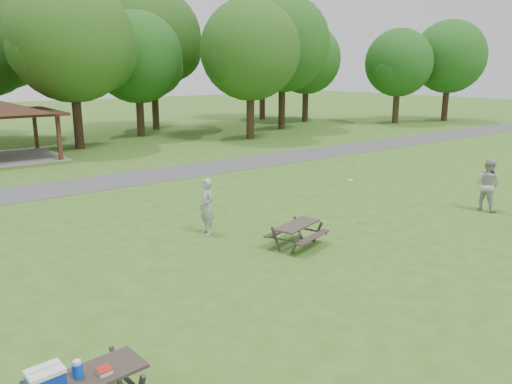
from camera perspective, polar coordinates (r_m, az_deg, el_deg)
The scene contains 15 objects.
ground at distance 13.17m, azimuth 7.09°, elevation -9.51°, with size 160.00×160.00×0.00m, color #38641C.
asphalt_path at distance 24.71m, azimuth -16.00°, elevation 1.22°, with size 120.00×3.20×0.02m, color #454547.
tree_row_e at distance 35.31m, azimuth -20.23°, elevation 15.65°, with size 8.40×8.00×11.02m.
tree_row_f at distance 40.68m, azimuth -13.32°, elevation 14.45°, with size 7.35×7.00×9.55m.
tree_row_g at distance 38.08m, azimuth -0.58°, elevation 15.60°, with size 7.77×7.40×10.25m.
tree_row_h at distance 44.57m, azimuth 3.12°, elevation 16.24°, with size 8.61×8.20×11.37m.
tree_row_i at distance 51.12m, azimuth 5.81°, elevation 14.64°, with size 7.14×6.80×9.52m.
tree_row_j at distance 51.15m, azimuth 16.02°, elevation 13.79°, with size 6.72×6.40×8.96m.
tree_deep_c at distance 45.18m, azimuth -11.67°, elevation 16.48°, with size 8.82×8.40×11.90m.
tree_deep_d at distance 53.31m, azimuth 0.80°, elevation 15.87°, with size 8.40×8.00×11.27m.
tree_flank_right at distance 55.22m, azimuth 21.24°, elevation 13.99°, with size 7.56×7.20×9.97m.
picnic_table_middle at distance 15.03m, azimuth 4.73°, elevation -4.29°, with size 1.98×1.76×0.72m.
frisbee_in_flight at distance 17.42m, azimuth 10.69°, elevation 1.36°, with size 0.24×0.24×0.02m.
frisbee_thrower at distance 16.07m, azimuth -5.67°, elevation -1.67°, with size 0.67×0.44×1.83m, color #A1A1A4.
frisbee_catcher at distance 20.60m, azimuth 24.92°, elevation 0.76°, with size 0.96×0.75×1.97m, color #ABABAE.
Camera 1 is at (-8.49, -8.62, 5.22)m, focal length 35.00 mm.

